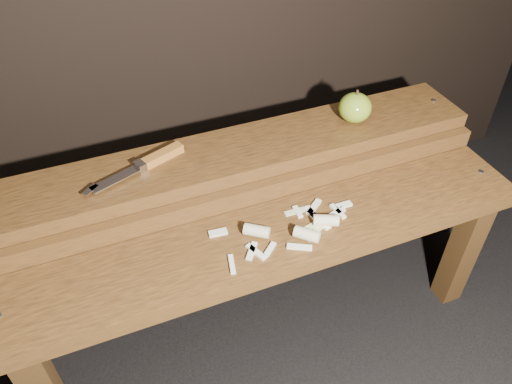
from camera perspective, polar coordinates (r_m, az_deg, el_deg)
name	(u,v)px	position (r m, az deg, el deg)	size (l,w,h in m)	color
ground	(264,325)	(1.44, 0.93, -14.98)	(60.00, 60.00, 0.00)	black
bench_front_tier	(276,257)	(1.13, 2.33, -7.47)	(1.20, 0.20, 0.42)	#39220E
bench_rear_tier	(240,177)	(1.24, -1.85, 1.77)	(1.20, 0.21, 0.50)	#39220E
apple	(355,108)	(1.29, 11.25, 9.44)	(0.08, 0.08, 0.09)	olive
knife	(151,161)	(1.15, -11.92, 3.45)	(0.24, 0.11, 0.02)	#985A21
apple_scraps	(297,228)	(1.09, 4.72, -4.08)	(0.34, 0.14, 0.03)	beige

